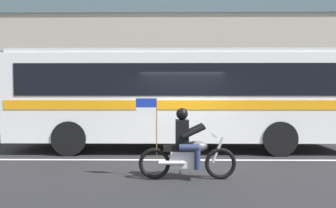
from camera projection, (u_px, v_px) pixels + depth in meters
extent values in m
plane|color=black|center=(182.00, 156.00, 9.64)|extent=(60.00, 60.00, 0.00)
cube|color=gray|center=(179.00, 132.00, 14.73)|extent=(28.00, 3.80, 0.15)
cube|color=silver|center=(183.00, 160.00, 9.04)|extent=(26.60, 0.14, 0.01)
cube|color=gray|center=(178.00, 38.00, 16.85)|extent=(28.00, 0.80, 9.49)
cube|color=#4C606B|center=(178.00, 64.00, 16.47)|extent=(25.76, 0.10, 1.40)
cube|color=white|center=(179.00, 97.00, 10.77)|extent=(10.74, 2.58, 2.70)
cube|color=black|center=(179.00, 81.00, 10.75)|extent=(9.88, 2.62, 0.96)
cube|color=orange|center=(179.00, 103.00, 10.78)|extent=(10.52, 2.61, 0.28)
cube|color=silver|center=(179.00, 55.00, 10.72)|extent=(10.52, 2.45, 0.16)
cylinder|color=black|center=(70.00, 138.00, 9.68)|extent=(1.04, 0.30, 1.04)
cylinder|color=black|center=(279.00, 139.00, 9.61)|extent=(1.04, 0.30, 1.04)
torus|color=black|center=(220.00, 163.00, 7.06)|extent=(0.69, 0.10, 0.69)
torus|color=black|center=(154.00, 163.00, 7.06)|extent=(0.69, 0.10, 0.69)
cube|color=silver|center=(185.00, 159.00, 7.06)|extent=(0.64, 0.29, 0.36)
ellipsoid|color=#59565B|center=(197.00, 146.00, 7.05)|extent=(0.48, 0.29, 0.24)
cube|color=black|center=(176.00, 148.00, 7.05)|extent=(0.56, 0.27, 0.12)
cylinder|color=silver|center=(218.00, 150.00, 7.05)|extent=(0.28, 0.06, 0.58)
cylinder|color=silver|center=(214.00, 135.00, 7.04)|extent=(0.05, 0.64, 0.04)
cylinder|color=silver|center=(172.00, 163.00, 6.90)|extent=(0.55, 0.10, 0.09)
cube|color=black|center=(182.00, 133.00, 7.03)|extent=(0.29, 0.36, 0.56)
sphere|color=black|center=(182.00, 114.00, 7.02)|extent=(0.26, 0.26, 0.26)
cylinder|color=#232D4C|center=(188.00, 145.00, 7.23)|extent=(0.42, 0.16, 0.15)
cylinder|color=#232D4C|center=(196.00, 155.00, 7.24)|extent=(0.13, 0.13, 0.46)
cylinder|color=#232D4C|center=(189.00, 148.00, 6.87)|extent=(0.42, 0.16, 0.15)
cylinder|color=#232D4C|center=(197.00, 159.00, 6.88)|extent=(0.13, 0.13, 0.46)
cylinder|color=black|center=(192.00, 130.00, 7.23)|extent=(0.52, 0.12, 0.32)
cylinder|color=black|center=(194.00, 132.00, 6.83)|extent=(0.52, 0.12, 0.32)
cylinder|color=olive|center=(157.00, 127.00, 7.03)|extent=(0.02, 0.02, 1.25)
cube|color=#1933A5|center=(146.00, 103.00, 7.00)|extent=(0.44, 0.03, 0.20)
cube|color=white|center=(146.00, 112.00, 7.01)|extent=(0.44, 0.03, 0.20)
cylinder|color=red|center=(174.00, 127.00, 13.33)|extent=(0.22, 0.22, 0.58)
sphere|color=red|center=(174.00, 119.00, 13.32)|extent=(0.20, 0.20, 0.20)
cylinder|color=red|center=(174.00, 127.00, 13.19)|extent=(0.09, 0.10, 0.09)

